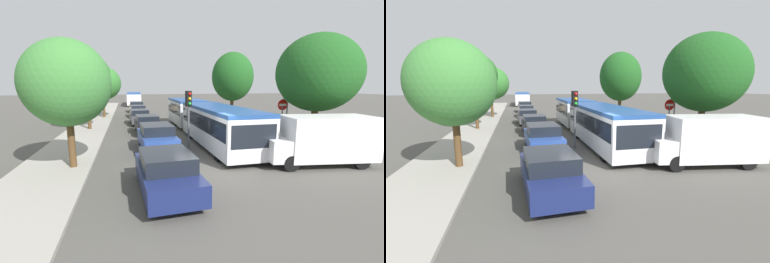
% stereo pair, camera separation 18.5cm
% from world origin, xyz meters
% --- Properties ---
extents(ground_plane, '(200.00, 200.00, 0.00)m').
position_xyz_m(ground_plane, '(0.00, 0.00, 0.00)').
color(ground_plane, '#4F4C47').
extents(kerb_strip_left, '(3.20, 50.61, 0.14)m').
position_xyz_m(kerb_strip_left, '(-6.49, 20.31, 0.07)').
color(kerb_strip_left, '#9E998E').
rests_on(kerb_strip_left, ground).
extents(articulated_bus, '(2.56, 16.49, 2.45)m').
position_xyz_m(articulated_bus, '(2.15, 8.01, 1.41)').
color(articulated_bus, silver).
rests_on(articulated_bus, ground).
extents(city_bus_rear, '(2.70, 11.00, 2.35)m').
position_xyz_m(city_bus_rear, '(-1.88, 40.62, 1.36)').
color(city_bus_rear, silver).
rests_on(city_bus_rear, ground).
extents(queued_car_navy, '(1.97, 4.31, 1.47)m').
position_xyz_m(queued_car_navy, '(-2.00, -1.65, 0.75)').
color(queued_car_navy, navy).
rests_on(queued_car_navy, ground).
extents(queued_car_blue, '(2.03, 4.43, 1.52)m').
position_xyz_m(queued_car_blue, '(-1.63, 4.50, 0.77)').
color(queued_car_blue, '#284799').
rests_on(queued_car_blue, ground).
extents(queued_car_black, '(1.90, 4.16, 1.42)m').
position_xyz_m(queued_car_black, '(-1.76, 10.01, 0.72)').
color(queued_car_black, black).
rests_on(queued_car_black, ground).
extents(queued_car_graphite, '(1.89, 4.14, 1.42)m').
position_xyz_m(queued_car_graphite, '(-2.08, 15.09, 0.72)').
color(queued_car_graphite, '#47474C').
rests_on(queued_car_graphite, ground).
extents(queued_car_white, '(1.86, 4.06, 1.39)m').
position_xyz_m(queued_car_white, '(-1.99, 20.86, 0.70)').
color(queued_car_white, white).
rests_on(queued_car_white, ground).
extents(queued_car_tan, '(1.97, 4.29, 1.47)m').
position_xyz_m(queued_car_tan, '(-1.95, 26.63, 0.74)').
color(queued_car_tan, tan).
rests_on(queued_car_tan, ground).
extents(white_van, '(5.24, 2.70, 2.31)m').
position_xyz_m(white_van, '(5.58, -0.21, 1.24)').
color(white_van, white).
rests_on(white_van, ground).
extents(traffic_light, '(0.37, 0.39, 3.40)m').
position_xyz_m(traffic_light, '(0.26, 4.40, 2.50)').
color(traffic_light, '#56595E').
rests_on(traffic_light, ground).
extents(no_entry_sign, '(0.70, 0.08, 2.82)m').
position_xyz_m(no_entry_sign, '(6.55, 4.55, 1.88)').
color(no_entry_sign, '#56595E').
rests_on(no_entry_sign, ground).
extents(direction_sign_post, '(0.23, 1.40, 3.60)m').
position_xyz_m(direction_sign_post, '(7.99, 6.15, 2.57)').
color(direction_sign_post, '#56595E').
rests_on(direction_sign_post, ground).
extents(tree_left_near, '(3.64, 3.64, 5.64)m').
position_xyz_m(tree_left_near, '(-5.65, 1.83, 3.80)').
color(tree_left_near, '#51381E').
rests_on(tree_left_near, ground).
extents(tree_left_mid, '(3.74, 3.74, 6.32)m').
position_xyz_m(tree_left_mid, '(-6.31, 12.45, 4.56)').
color(tree_left_mid, '#51381E').
rests_on(tree_left_mid, ground).
extents(tree_left_far, '(4.09, 4.09, 5.82)m').
position_xyz_m(tree_left_far, '(-5.76, 20.83, 3.85)').
color(tree_left_far, '#51381E').
rests_on(tree_left_far, ground).
extents(tree_right_near, '(4.86, 4.86, 6.74)m').
position_xyz_m(tree_right_near, '(7.90, 3.20, 4.43)').
color(tree_right_near, '#51381E').
rests_on(tree_right_near, ground).
extents(tree_right_mid, '(4.41, 4.41, 7.18)m').
position_xyz_m(tree_right_mid, '(7.82, 15.88, 4.60)').
color(tree_right_mid, '#51381E').
rests_on(tree_right_mid, ground).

